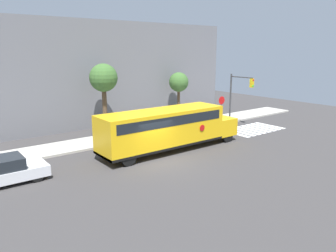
{
  "coord_description": "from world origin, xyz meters",
  "views": [
    {
      "loc": [
        -11.58,
        -15.95,
        6.9
      ],
      "look_at": [
        2.29,
        2.15,
        1.61
      ],
      "focal_mm": 35.0,
      "sensor_mm": 36.0,
      "label": 1
    }
  ],
  "objects_px": {
    "school_bus": "(167,127)",
    "tree_far_sidewalk": "(104,79)",
    "parked_car": "(2,171)",
    "tree_near_sidewalk": "(179,83)",
    "stop_sign": "(221,105)",
    "traffic_light": "(238,91)"
  },
  "relations": [
    {
      "from": "parked_car",
      "to": "tree_near_sidewalk",
      "type": "relative_size",
      "value": 0.89
    },
    {
      "from": "tree_near_sidewalk",
      "to": "tree_far_sidewalk",
      "type": "distance_m",
      "value": 8.56
    },
    {
      "from": "tree_far_sidewalk",
      "to": "tree_near_sidewalk",
      "type": "bearing_deg",
      "value": 3.74
    },
    {
      "from": "school_bus",
      "to": "parked_car",
      "type": "bearing_deg",
      "value": 176.94
    },
    {
      "from": "school_bus",
      "to": "tree_far_sidewalk",
      "type": "height_order",
      "value": "tree_far_sidewalk"
    },
    {
      "from": "tree_far_sidewalk",
      "to": "stop_sign",
      "type": "bearing_deg",
      "value": -18.5
    },
    {
      "from": "traffic_light",
      "to": "school_bus",
      "type": "bearing_deg",
      "value": -164.84
    },
    {
      "from": "tree_near_sidewalk",
      "to": "stop_sign",
      "type": "bearing_deg",
      "value": -64.28
    },
    {
      "from": "traffic_light",
      "to": "parked_car",
      "type": "bearing_deg",
      "value": -173.71
    },
    {
      "from": "parked_car",
      "to": "tree_near_sidewalk",
      "type": "distance_m",
      "value": 19.53
    },
    {
      "from": "school_bus",
      "to": "tree_near_sidewalk",
      "type": "bearing_deg",
      "value": 46.5
    },
    {
      "from": "stop_sign",
      "to": "tree_near_sidewalk",
      "type": "height_order",
      "value": "tree_near_sidewalk"
    },
    {
      "from": "traffic_light",
      "to": "tree_near_sidewalk",
      "type": "bearing_deg",
      "value": 123.28
    },
    {
      "from": "parked_car",
      "to": "traffic_light",
      "type": "distance_m",
      "value": 21.38
    },
    {
      "from": "school_bus",
      "to": "tree_far_sidewalk",
      "type": "distance_m",
      "value": 7.88
    },
    {
      "from": "parked_car",
      "to": "tree_far_sidewalk",
      "type": "height_order",
      "value": "tree_far_sidewalk"
    },
    {
      "from": "parked_car",
      "to": "stop_sign",
      "type": "relative_size",
      "value": 1.61
    },
    {
      "from": "school_bus",
      "to": "tree_near_sidewalk",
      "type": "distance_m",
      "value": 10.97
    },
    {
      "from": "stop_sign",
      "to": "school_bus",
      "type": "bearing_deg",
      "value": -158.14
    },
    {
      "from": "school_bus",
      "to": "tree_far_sidewalk",
      "type": "xyz_separation_m",
      "value": [
        -1.09,
        7.26,
        2.87
      ]
    },
    {
      "from": "school_bus",
      "to": "stop_sign",
      "type": "height_order",
      "value": "school_bus"
    },
    {
      "from": "parked_car",
      "to": "traffic_light",
      "type": "relative_size",
      "value": 0.91
    }
  ]
}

